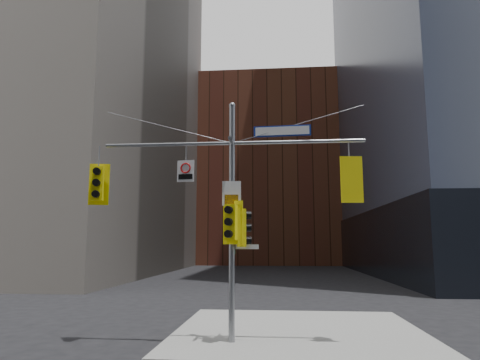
% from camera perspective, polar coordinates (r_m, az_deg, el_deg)
% --- Properties ---
extents(sidewalk_corner, '(8.00, 8.00, 0.15)m').
position_cam_1_polar(sidewalk_corner, '(15.02, 7.82, -19.42)').
color(sidewalk_corner, gray).
rests_on(sidewalk_corner, ground).
extents(brick_midrise, '(26.00, 20.00, 28.00)m').
position_cam_1_polar(brick_midrise, '(69.63, 3.91, 0.66)').
color(brick_midrise, brown).
rests_on(brick_midrise, ground).
extents(signal_assembly, '(8.00, 0.80, 7.30)m').
position_cam_1_polar(signal_assembly, '(12.89, -1.08, -1.93)').
color(signal_assembly, gray).
rests_on(signal_assembly, ground).
extents(traffic_light_west_arm, '(0.62, 0.55, 1.31)m').
position_cam_1_polar(traffic_light_west_arm, '(14.04, -18.43, -0.45)').
color(traffic_light_west_arm, '#FFED0D').
rests_on(traffic_light_west_arm, ground).
extents(traffic_light_east_arm, '(0.65, 0.55, 1.37)m').
position_cam_1_polar(traffic_light_east_arm, '(13.04, 14.45, -0.04)').
color(traffic_light_east_arm, '#FFED0D').
rests_on(traffic_light_east_arm, ground).
extents(traffic_light_pole_side, '(0.48, 0.41, 1.12)m').
position_cam_1_polar(traffic_light_pole_side, '(12.80, 0.38, -6.39)').
color(traffic_light_pole_side, '#FFED0D').
rests_on(traffic_light_pole_side, ground).
extents(traffic_light_pole_front, '(0.60, 0.56, 1.28)m').
position_cam_1_polar(traffic_light_pole_front, '(12.55, -1.22, -5.64)').
color(traffic_light_pole_front, '#FFED0D').
rests_on(traffic_light_pole_front, ground).
extents(street_sign_blade, '(1.74, 0.15, 0.34)m').
position_cam_1_polar(street_sign_blade, '(13.18, 5.64, 6.53)').
color(street_sign_blade, navy).
rests_on(street_sign_blade, ground).
extents(regulatory_sign_arm, '(0.53, 0.10, 0.67)m').
position_cam_1_polar(regulatory_sign_arm, '(13.20, -7.27, 1.29)').
color(regulatory_sign_arm, silver).
rests_on(regulatory_sign_arm, ground).
extents(regulatory_sign_pole, '(0.56, 0.08, 0.74)m').
position_cam_1_polar(regulatory_sign_pole, '(12.77, -1.14, -1.87)').
color(regulatory_sign_pole, silver).
rests_on(regulatory_sign_pole, ground).
extents(street_blade_ew, '(0.69, 0.11, 0.14)m').
position_cam_1_polar(street_blade_ew, '(12.77, 0.94, -8.90)').
color(street_blade_ew, silver).
rests_on(street_blade_ew, ground).
extents(street_blade_ns, '(0.03, 0.79, 0.16)m').
position_cam_1_polar(street_blade_ns, '(13.26, -0.89, -9.52)').
color(street_blade_ns, '#145926').
rests_on(street_blade_ns, ground).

